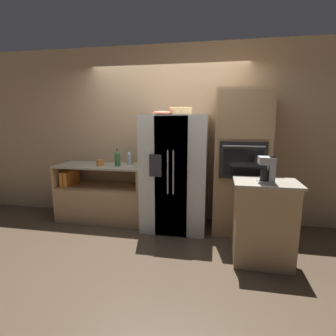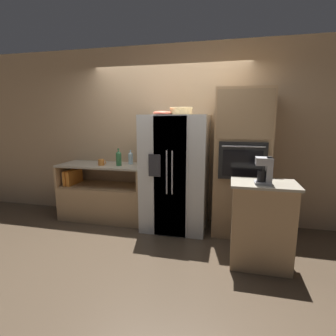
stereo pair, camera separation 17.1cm
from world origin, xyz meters
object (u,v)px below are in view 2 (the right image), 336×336
(bottle_short, at_px, (131,158))
(bottle_tall, at_px, (119,158))
(wicker_basket, at_px, (181,111))
(mug, at_px, (101,162))
(fruit_bowl, at_px, (162,113))
(wall_oven, at_px, (241,163))
(refrigerator, at_px, (175,173))
(coffee_maker, at_px, (265,170))

(bottle_short, bearing_deg, bottle_tall, -122.57)
(wicker_basket, height_order, mug, wicker_basket)
(wicker_basket, xyz_separation_m, fruit_bowl, (-0.26, -0.10, -0.03))
(wall_oven, bearing_deg, wicker_basket, -179.44)
(refrigerator, relative_size, wicker_basket, 5.14)
(wall_oven, bearing_deg, mug, -177.92)
(refrigerator, distance_m, fruit_bowl, 0.91)
(wicker_basket, height_order, coffee_maker, wicker_basket)
(wall_oven, height_order, wicker_basket, wall_oven)
(fruit_bowl, height_order, bottle_short, fruit_bowl)
(mug, bearing_deg, fruit_bowl, -1.75)
(coffee_maker, bearing_deg, bottle_short, 150.63)
(fruit_bowl, height_order, bottle_tall, fruit_bowl)
(wicker_basket, bearing_deg, bottle_short, 169.09)
(fruit_bowl, relative_size, mug, 2.07)
(fruit_bowl, distance_m, bottle_short, 0.98)
(wicker_basket, distance_m, bottle_short, 1.16)
(bottle_short, distance_m, coffee_maker, 2.26)
(mug, bearing_deg, refrigerator, 1.03)
(bottle_short, height_order, mug, bottle_short)
(wicker_basket, distance_m, bottle_tall, 1.23)
(wall_oven, distance_m, coffee_maker, 0.97)
(bottle_short, relative_size, mug, 1.75)
(mug, xyz_separation_m, coffee_maker, (2.37, -0.87, 0.15))
(bottle_short, height_order, coffee_maker, coffee_maker)
(coffee_maker, bearing_deg, wall_oven, 102.65)
(bottle_tall, bearing_deg, fruit_bowl, -5.77)
(refrigerator, xyz_separation_m, coffee_maker, (1.16, -0.89, 0.27))
(wicker_basket, distance_m, mug, 1.51)
(refrigerator, distance_m, wicker_basket, 0.92)
(wall_oven, height_order, fruit_bowl, wall_oven)
(wall_oven, relative_size, wicker_basket, 6.18)
(bottle_tall, height_order, coffee_maker, coffee_maker)
(bottle_short, bearing_deg, mug, -149.75)
(wicker_basket, relative_size, bottle_short, 1.45)
(bottle_tall, xyz_separation_m, bottle_short, (0.12, 0.19, -0.02))
(mug, bearing_deg, coffee_maker, -20.09)
(wicker_basket, bearing_deg, bottle_tall, -178.46)
(wicker_basket, height_order, bottle_short, wicker_basket)
(bottle_tall, bearing_deg, wall_oven, 1.08)
(wicker_basket, bearing_deg, wall_oven, 0.56)
(wicker_basket, bearing_deg, fruit_bowl, -159.15)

